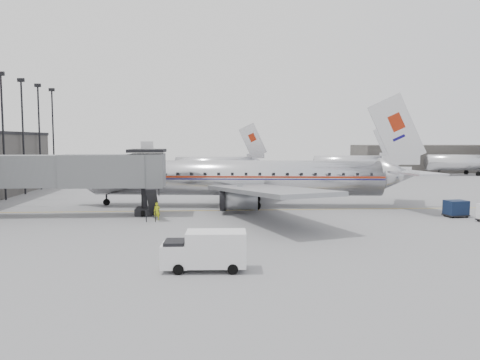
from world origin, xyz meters
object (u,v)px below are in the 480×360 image
at_px(airliner, 244,178).
at_px(service_van, 205,250).
at_px(ramp_worker, 157,211).
at_px(baggage_cart_navy, 456,208).

bearing_deg(airliner, service_van, -93.21).
height_order(airliner, ramp_worker, airliner).
height_order(airliner, baggage_cart_navy, airliner).
relative_size(baggage_cart_navy, ramp_worker, 1.38).
relative_size(service_van, ramp_worker, 3.00).
relative_size(airliner, baggage_cart_navy, 17.72).
relative_size(airliner, ramp_worker, 24.46).
height_order(baggage_cart_navy, ramp_worker, ramp_worker).
bearing_deg(ramp_worker, airliner, 46.81).
bearing_deg(service_van, baggage_cart_navy, 37.64).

